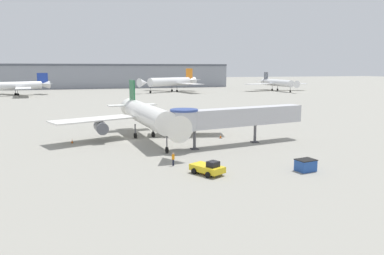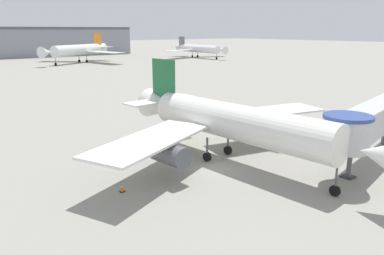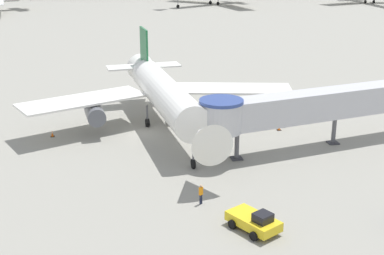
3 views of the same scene
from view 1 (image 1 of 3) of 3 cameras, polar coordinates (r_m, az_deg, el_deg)
name	(u,v)px [view 1 (image 1 of 3)]	position (r m, az deg, el deg)	size (l,w,h in m)	color
ground_plane	(132,141)	(63.29, -9.07, -2.02)	(800.00, 800.00, 0.00)	gray
main_airplane	(147,116)	(63.45, -6.92, 1.83)	(31.57, 30.30, 9.75)	white
jet_bridge	(231,117)	(58.73, 6.01, 1.57)	(23.43, 7.45, 6.12)	#B7B7BC
pushback_tug_yellow	(208,168)	(43.01, 2.44, -6.19)	(3.65, 4.43, 1.67)	yellow
service_container_blue	(306,165)	(46.32, 16.92, -5.51)	(2.48, 2.11, 1.41)	#234C9E
traffic_cone_starboard_wing	(221,136)	(64.94, 4.38, -1.32)	(0.46, 0.46, 0.76)	black
traffic_cone_apron_front	(205,172)	(42.83, 1.97, -6.84)	(0.41, 0.41, 0.67)	black
traffic_cone_port_wing	(72,141)	(63.54, -17.80, -2.00)	(0.42, 0.42, 0.69)	black
ground_crew_marshaller	(173,158)	(46.58, -2.88, -4.70)	(0.37, 0.35, 1.69)	#1E2338
background_jet_blue_tail	(10,86)	(181.13, -26.02, 5.71)	(36.62, 34.78, 9.76)	white
background_jet_orange_tail	(171,82)	(189.87, -3.24, 6.97)	(34.85, 37.00, 11.74)	white
background_jet_gray_tail	(277,83)	(203.03, 12.87, 6.66)	(35.67, 35.69, 9.69)	white
terminal_building	(86,76)	(236.69, -15.91, 7.56)	(173.34, 23.41, 14.34)	gray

